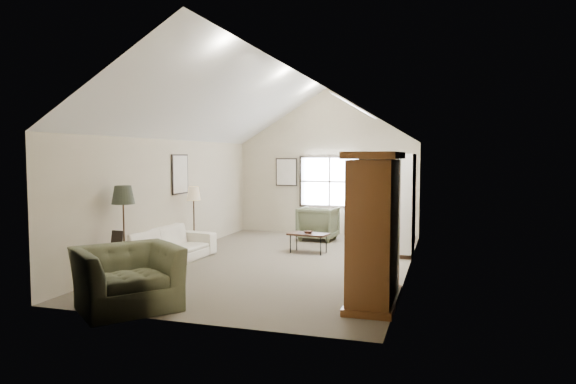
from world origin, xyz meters
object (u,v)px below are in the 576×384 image
(armchair_near, at_px, (127,278))
(coffee_table, at_px, (308,243))
(sofa, at_px, (166,246))
(side_chair, at_px, (368,221))
(side_table, at_px, (118,264))
(armchair_far, at_px, (318,223))
(armoire, at_px, (375,229))

(armchair_near, height_order, coffee_table, armchair_near)
(armchair_near, distance_m, coffee_table, 4.98)
(sofa, bearing_deg, side_chair, -32.98)
(armchair_near, bearing_deg, coffee_table, 23.27)
(sofa, bearing_deg, side_table, -174.83)
(coffee_table, bearing_deg, armchair_far, 96.78)
(armchair_near, height_order, side_table, armchair_near)
(armchair_far, distance_m, side_table, 5.73)
(sofa, bearing_deg, coffee_table, -47.39)
(armoire, xyz_separation_m, coffee_table, (-1.92, 3.49, -0.88))
(sofa, distance_m, armchair_far, 4.30)
(armchair_near, bearing_deg, armoire, -29.33)
(armchair_near, xyz_separation_m, side_chair, (2.32, 7.25, 0.02))
(armoire, xyz_separation_m, side_chair, (-0.97, 5.95, -0.64))
(armoire, distance_m, side_chair, 6.07)
(armoire, height_order, armchair_near, armoire)
(armchair_near, bearing_deg, side_chair, 21.46)
(armoire, relative_size, side_table, 3.66)
(sofa, xyz_separation_m, side_table, (0.00, -1.60, -0.05))
(coffee_table, height_order, side_chair, side_chair)
(armchair_far, height_order, side_chair, side_chair)
(armchair_far, relative_size, side_table, 1.57)
(side_table, distance_m, side_chair, 6.85)
(armoire, bearing_deg, side_chair, 99.26)
(armoire, distance_m, side_table, 4.45)
(sofa, distance_m, coffee_table, 3.10)
(coffee_table, distance_m, side_table, 4.26)
(side_chair, bearing_deg, sofa, -151.31)
(armchair_far, height_order, coffee_table, armchair_far)
(sofa, relative_size, coffee_table, 2.78)
(armchair_near, xyz_separation_m, armchair_far, (1.15, 6.57, -0.01))
(armoire, relative_size, coffee_table, 2.55)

